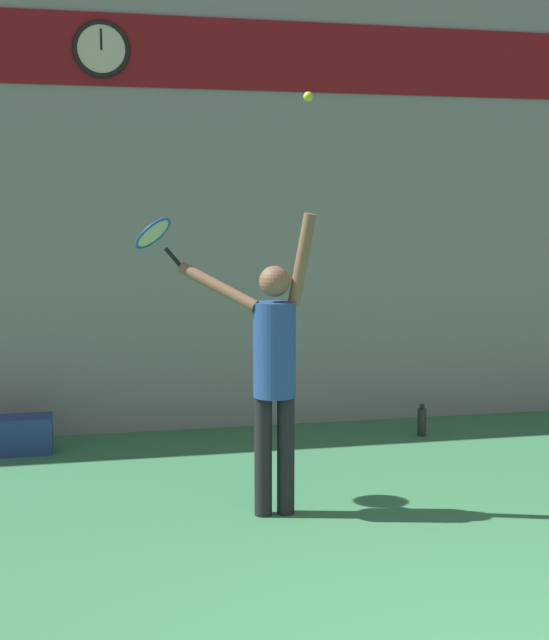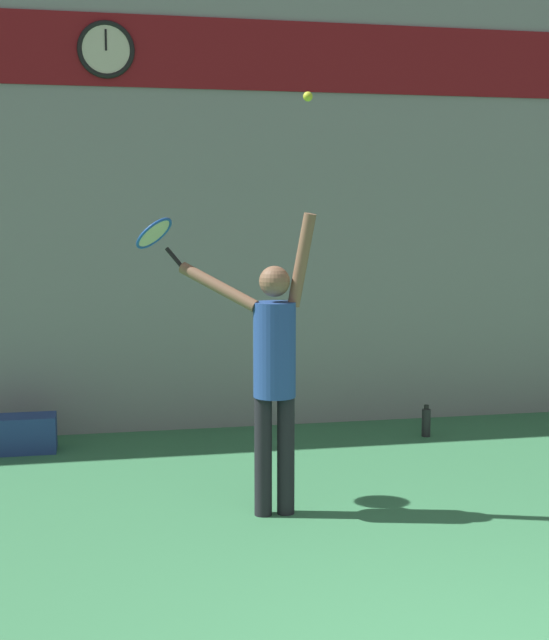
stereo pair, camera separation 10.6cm
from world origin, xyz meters
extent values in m
cube|color=gray|center=(0.00, 5.87, 2.50)|extent=(18.00, 0.10, 5.00)
cube|color=maroon|center=(0.00, 5.81, 3.80)|extent=(7.42, 0.02, 0.69)
cylinder|color=beige|center=(-1.80, 5.79, 3.80)|extent=(0.50, 0.02, 0.50)
torus|color=black|center=(-1.80, 5.79, 3.80)|extent=(0.55, 0.05, 0.55)
cube|color=black|center=(-1.80, 5.78, 3.89)|extent=(0.02, 0.01, 0.20)
cylinder|color=black|center=(-0.78, 3.06, 0.44)|extent=(0.13, 0.13, 0.89)
cylinder|color=black|center=(-0.61, 3.06, 0.44)|extent=(0.13, 0.13, 0.89)
cylinder|color=#26478C|center=(-0.69, 3.06, 1.24)|extent=(0.31, 0.31, 0.70)
sphere|color=brown|center=(-0.69, 3.06, 1.74)|extent=(0.22, 0.22, 0.22)
cylinder|color=brown|center=(-0.50, 3.02, 1.89)|extent=(0.23, 0.21, 0.68)
cylinder|color=brown|center=(-1.07, 3.26, 1.69)|extent=(0.57, 0.49, 0.35)
cylinder|color=black|center=(-1.37, 3.50, 1.89)|extent=(0.15, 0.12, 0.16)
torus|color=#1E51A5|center=(-1.51, 3.60, 2.07)|extent=(0.40, 0.42, 0.25)
cylinder|color=beige|center=(-1.51, 3.60, 2.07)|extent=(0.34, 0.35, 0.20)
sphere|color=#CCDB2D|center=(-0.48, 2.92, 3.03)|extent=(0.07, 0.07, 0.07)
cylinder|color=#262628|center=(1.26, 5.05, 0.14)|extent=(0.09, 0.09, 0.28)
cylinder|color=black|center=(1.26, 5.05, 0.30)|extent=(0.05, 0.05, 0.04)
cube|color=navy|center=(-2.71, 5.25, 0.17)|extent=(0.71, 0.34, 0.34)
camera|label=1|loc=(-2.06, -3.19, 2.22)|focal=50.00mm
camera|label=2|loc=(-1.96, -3.21, 2.22)|focal=50.00mm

